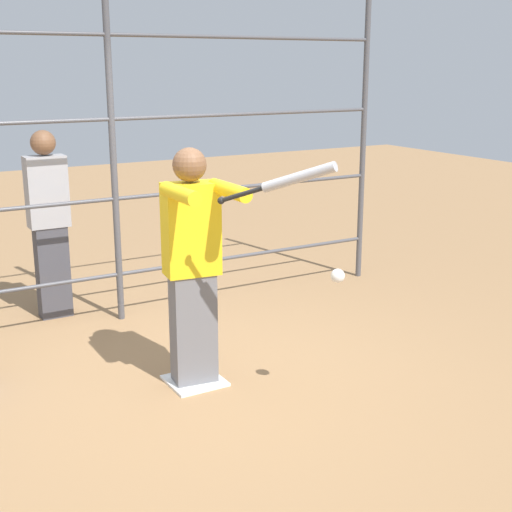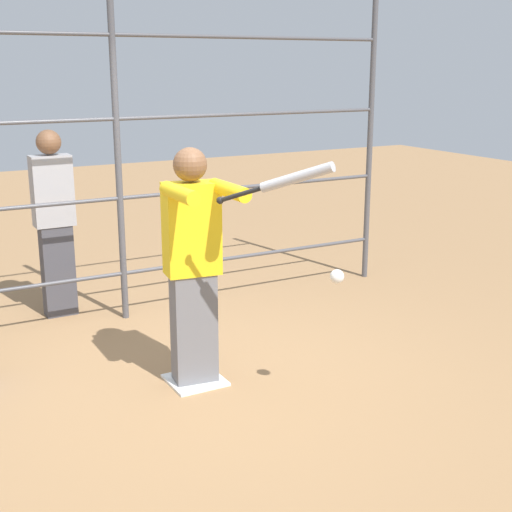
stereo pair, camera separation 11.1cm
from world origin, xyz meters
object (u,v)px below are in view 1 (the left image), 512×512
(baseball_bat_swinging, at_px, (288,180))
(softball_in_flight, at_px, (338,276))
(batter, at_px, (193,261))
(bystander_behind_fence, at_px, (49,222))

(baseball_bat_swinging, relative_size, softball_in_flight, 7.32)
(batter, distance_m, baseball_bat_swinging, 1.12)
(baseball_bat_swinging, distance_m, bystander_behind_fence, 3.05)
(softball_in_flight, distance_m, bystander_behind_fence, 3.06)
(baseball_bat_swinging, height_order, softball_in_flight, baseball_bat_swinging)
(baseball_bat_swinging, xyz_separation_m, bystander_behind_fence, (0.77, -2.86, -0.72))
(baseball_bat_swinging, bearing_deg, softball_in_flight, -175.26)
(bystander_behind_fence, bearing_deg, batter, 104.24)
(softball_in_flight, height_order, bystander_behind_fence, bystander_behind_fence)
(batter, relative_size, baseball_bat_swinging, 2.50)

